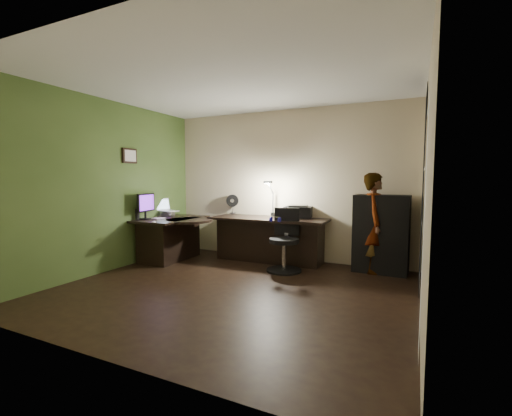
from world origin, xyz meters
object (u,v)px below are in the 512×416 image
at_px(office_chair, 284,240).
at_px(cabinet, 381,234).
at_px(desk_right, 268,240).
at_px(monitor, 145,210).
at_px(person, 375,223).
at_px(desk_left, 172,239).

bearing_deg(office_chair, cabinet, 13.73).
bearing_deg(desk_right, office_chair, -46.32).
bearing_deg(monitor, person, 4.01).
xyz_separation_m(desk_right, cabinet, (1.87, 0.11, 0.22)).
xyz_separation_m(cabinet, person, (-0.10, -0.02, 0.17)).
height_order(desk_right, monitor, monitor).
xyz_separation_m(desk_right, monitor, (-1.94, -0.95, 0.53)).
bearing_deg(monitor, desk_left, 36.44).
height_order(cabinet, monitor, cabinet).
bearing_deg(desk_left, desk_right, 19.91).
xyz_separation_m(cabinet, monitor, (-3.81, -1.06, 0.32)).
bearing_deg(office_chair, desk_left, 173.56).
relative_size(cabinet, monitor, 2.47).
height_order(desk_right, cabinet, cabinet).
xyz_separation_m(desk_right, office_chair, (0.49, -0.49, 0.11)).
height_order(desk_right, person, person).
distance_m(desk_right, cabinet, 1.89).
distance_m(desk_left, person, 3.51).
relative_size(desk_left, desk_right, 0.63).
xyz_separation_m(cabinet, office_chair, (-1.38, -0.60, -0.11)).
relative_size(desk_right, monitor, 4.22).
height_order(desk_left, cabinet, cabinet).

